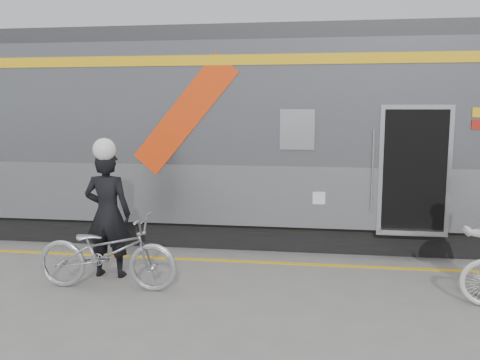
# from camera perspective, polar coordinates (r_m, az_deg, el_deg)

# --- Properties ---
(ground) EXTENTS (90.00, 90.00, 0.00)m
(ground) POSITION_cam_1_polar(r_m,az_deg,el_deg) (6.78, 1.97, -14.68)
(ground) COLOR slate
(ground) RESTS_ON ground
(train) EXTENTS (24.00, 3.17, 4.10)m
(train) POSITION_cam_1_polar(r_m,az_deg,el_deg) (10.44, 5.64, 4.95)
(train) COLOR black
(train) RESTS_ON ground
(safety_strip) EXTENTS (24.00, 0.12, 0.01)m
(safety_strip) POSITION_cam_1_polar(r_m,az_deg,el_deg) (8.79, 3.54, -9.24)
(safety_strip) COLOR yellow
(safety_strip) RESTS_ON ground
(man) EXTENTS (0.73, 0.49, 1.99)m
(man) POSITION_cam_1_polar(r_m,az_deg,el_deg) (8.15, -14.63, -3.70)
(man) COLOR black
(man) RESTS_ON ground
(bicycle_left) EXTENTS (2.09, 0.76, 1.09)m
(bicycle_left) POSITION_cam_1_polar(r_m,az_deg,el_deg) (7.69, -14.72, -7.85)
(bicycle_left) COLOR #AEB0B6
(bicycle_left) RESTS_ON ground
(helmet_man) EXTENTS (0.34, 0.34, 0.34)m
(helmet_man) POSITION_cam_1_polar(r_m,az_deg,el_deg) (8.00, -14.93, 4.50)
(helmet_man) COLOR white
(helmet_man) RESTS_ON man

